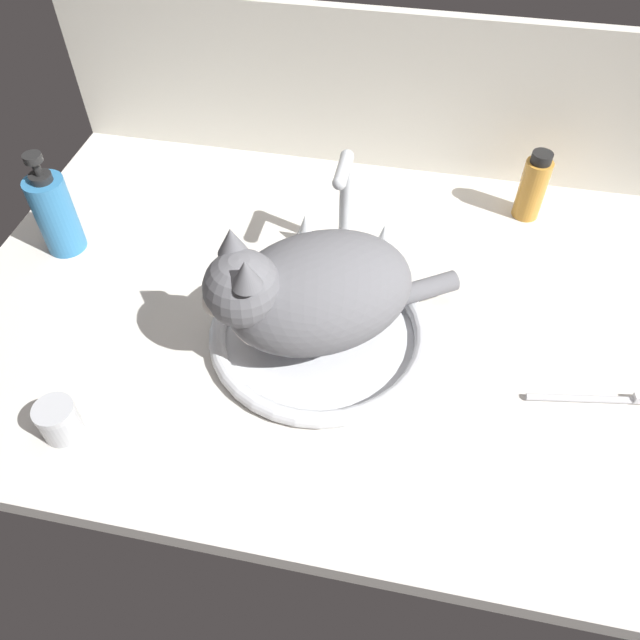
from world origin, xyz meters
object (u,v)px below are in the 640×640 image
object	(u,v)px
sink_basin	(320,333)
metal_jar	(59,420)
faucet	(344,216)
toothbrush	(592,398)
soap_pump_bottle	(55,213)
cat	(307,292)
amber_bottle	(533,187)

from	to	relation	value
sink_basin	metal_jar	bearing A→B (deg)	-142.97
faucet	toothbrush	xyz separation A→B (cm)	(39.42, -24.22, -6.81)
sink_basin	toothbrush	world-z (taller)	sink_basin
soap_pump_bottle	faucet	bearing A→B (deg)	10.36
sink_basin	cat	size ratio (longest dim) A/B	0.92
sink_basin	metal_jar	distance (cm)	38.11
cat	metal_jar	world-z (taller)	cat
toothbrush	faucet	bearing A→B (deg)	148.43
faucet	cat	size ratio (longest dim) A/B	0.53
cat	soap_pump_bottle	world-z (taller)	cat
faucet	toothbrush	distance (cm)	46.77
soap_pump_bottle	sink_basin	bearing A→B (deg)	-13.92
sink_basin	faucet	bearing A→B (deg)	90.00
toothbrush	amber_bottle	bearing A→B (deg)	101.75
cat	soap_pump_bottle	distance (cm)	47.41
sink_basin	amber_bottle	world-z (taller)	amber_bottle
sink_basin	soap_pump_bottle	xyz separation A→B (cm)	(-47.15, 11.69, 6.19)
sink_basin	soap_pump_bottle	distance (cm)	48.97
toothbrush	metal_jar	bearing A→B (deg)	-164.76
soap_pump_bottle	amber_bottle	bearing A→B (deg)	17.49
cat	sink_basin	bearing A→B (deg)	32.60
amber_bottle	toothbrush	world-z (taller)	amber_bottle
toothbrush	cat	bearing A→B (deg)	175.97
faucet	toothbrush	size ratio (longest dim) A/B	1.13
cat	amber_bottle	size ratio (longest dim) A/B	2.80
amber_bottle	soap_pump_bottle	world-z (taller)	soap_pump_bottle
soap_pump_bottle	cat	bearing A→B (deg)	-15.58
metal_jar	faucet	bearing A→B (deg)	54.90
amber_bottle	toothbrush	distance (cm)	41.47
faucet	amber_bottle	xyz separation A→B (cm)	(31.05, 16.02, -1.30)
cat	amber_bottle	bearing A→B (deg)	48.85
cat	toothbrush	distance (cm)	42.30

